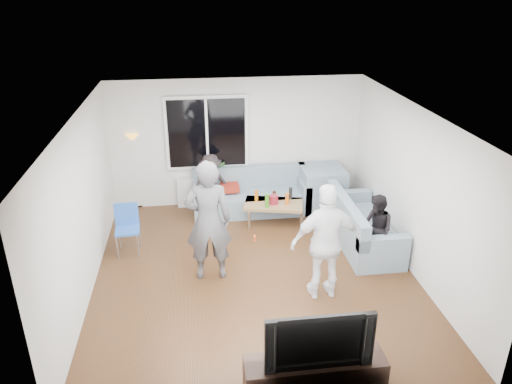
{
  "coord_description": "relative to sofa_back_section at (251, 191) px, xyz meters",
  "views": [
    {
      "loc": [
        -0.85,
        -6.61,
        4.35
      ],
      "look_at": [
        0.1,
        0.6,
        1.15
      ],
      "focal_mm": 34.35,
      "sensor_mm": 36.0,
      "label": 1
    }
  ],
  "objects": [
    {
      "name": "wall_back",
      "position": [
        -0.23,
        0.5,
        0.88
      ],
      "size": [
        5.0,
        0.04,
        2.6
      ],
      "primitive_type": "cube",
      "color": "silver",
      "rests_on": "ground"
    },
    {
      "name": "coffee_table",
      "position": [
        0.36,
        -0.53,
        -0.22
      ],
      "size": [
        1.21,
        0.83,
        0.4
      ],
      "primitive_type": "cube",
      "rotation": [
        0.0,
        0.0,
        -0.23
      ],
      "color": "olive",
      "rests_on": "floor"
    },
    {
      "name": "tv_console",
      "position": [
        0.14,
        -4.77,
        -0.2
      ],
      "size": [
        1.6,
        0.4,
        0.44
      ],
      "primitive_type": "cube",
      "color": "black",
      "rests_on": "floor"
    },
    {
      "name": "bottle_a",
      "position": [
        0.05,
        -0.39,
        0.08
      ],
      "size": [
        0.07,
        0.07,
        0.21
      ],
      "primitive_type": "cylinder",
      "color": "#CC660C",
      "rests_on": "coffee_table"
    },
    {
      "name": "cushion_yellow",
      "position": [
        -0.91,
        -0.02,
        0.09
      ],
      "size": [
        0.4,
        0.34,
        0.14
      ],
      "primitive_type": "cube",
      "rotation": [
        0.0,
        0.0,
        0.07
      ],
      "color": "gold",
      "rests_on": "sofa_back_section"
    },
    {
      "name": "player_right",
      "position": [
        0.72,
        -2.98,
        0.46
      ],
      "size": [
        1.06,
        0.47,
        1.78
      ],
      "primitive_type": "imported",
      "rotation": [
        0.0,
        0.0,
        3.18
      ],
      "color": "white",
      "rests_on": "floor"
    },
    {
      "name": "floor_lamp",
      "position": [
        -2.28,
        0.56,
        0.36
      ],
      "size": [
        0.32,
        0.32,
        1.56
      ],
      "primitive_type": null,
      "color": "orange",
      "rests_on": "floor"
    },
    {
      "name": "window_glass",
      "position": [
        -0.83,
        0.38,
        1.12
      ],
      "size": [
        1.5,
        0.02,
        1.35
      ],
      "primitive_type": "cube",
      "color": "black",
      "rests_on": "window_frame"
    },
    {
      "name": "television",
      "position": [
        0.14,
        -4.77,
        0.36
      ],
      "size": [
        1.2,
        0.16,
        0.69
      ],
      "primitive_type": "imported",
      "color": "black",
      "rests_on": "tv_console"
    },
    {
      "name": "bottle_e",
      "position": [
        0.72,
        -0.38,
        0.09
      ],
      "size": [
        0.07,
        0.07,
        0.23
      ],
      "primitive_type": "cylinder",
      "color": "black",
      "rests_on": "coffee_table"
    },
    {
      "name": "sofa_right_section",
      "position": [
        1.79,
        -1.57,
        0.0
      ],
      "size": [
        2.0,
        0.85,
        0.85
      ],
      "primitive_type": null,
      "rotation": [
        0.0,
        0.0,
        1.57
      ],
      "color": "slate",
      "rests_on": "floor"
    },
    {
      "name": "bottle_b",
      "position": [
        0.21,
        -0.7,
        0.11
      ],
      "size": [
        0.08,
        0.08,
        0.27
      ],
      "primitive_type": "cylinder",
      "color": "#358718",
      "rests_on": "coffee_table"
    },
    {
      "name": "bottle_d",
      "position": [
        0.6,
        -0.63,
        0.09
      ],
      "size": [
        0.07,
        0.07,
        0.23
      ],
      "primitive_type": "cylinder",
      "color": "#D36012",
      "rests_on": "coffee_table"
    },
    {
      "name": "wall_right",
      "position": [
        2.29,
        -2.27,
        0.88
      ],
      "size": [
        0.04,
        5.5,
        2.6
      ],
      "primitive_type": "cube",
      "color": "silver",
      "rests_on": "ground"
    },
    {
      "name": "sofa_corner",
      "position": [
        1.44,
        0.0,
        0.0
      ],
      "size": [
        0.85,
        0.85,
        0.85
      ],
      "primitive_type": "cube",
      "color": "slate",
      "rests_on": "floor"
    },
    {
      "name": "bottle_c",
      "position": [
        0.39,
        -0.41,
        0.07
      ],
      "size": [
        0.07,
        0.07,
        0.18
      ],
      "primitive_type": "cylinder",
      "color": "black",
      "rests_on": "coffee_table"
    },
    {
      "name": "window_mullion",
      "position": [
        -0.83,
        0.37,
        1.12
      ],
      "size": [
        0.05,
        0.03,
        1.35
      ],
      "primitive_type": "cube",
      "color": "white",
      "rests_on": "window_frame"
    },
    {
      "name": "potted_plant",
      "position": [
        -0.58,
        0.35,
        0.37
      ],
      "size": [
        0.21,
        0.18,
        0.35
      ],
      "primitive_type": "imported",
      "rotation": [
        0.0,
        0.0,
        0.15
      ],
      "color": "#2C6126",
      "rests_on": "radiator"
    },
    {
      "name": "vase",
      "position": [
        -0.94,
        0.35,
        0.27
      ],
      "size": [
        0.19,
        0.19,
        0.15
      ],
      "primitive_type": "imported",
      "rotation": [
        0.0,
        0.0,
        -0.34
      ],
      "color": "silver",
      "rests_on": "radiator"
    },
    {
      "name": "spectator_right",
      "position": [
        1.79,
        -2.15,
        0.16
      ],
      "size": [
        0.56,
        0.66,
        1.17
      ],
      "primitive_type": "imported",
      "rotation": [
        0.0,
        0.0,
        -1.34
      ],
      "color": "black",
      "rests_on": "floor"
    },
    {
      "name": "spectator_back",
      "position": [
        -0.79,
        0.03,
        0.19
      ],
      "size": [
        0.88,
        0.63,
        1.23
      ],
      "primitive_type": "imported",
      "rotation": [
        0.0,
        0.0,
        0.23
      ],
      "color": "black",
      "rests_on": "floor"
    },
    {
      "name": "wall_front",
      "position": [
        -0.23,
        -5.04,
        0.88
      ],
      "size": [
        5.0,
        0.04,
        2.6
      ],
      "primitive_type": "cube",
      "color": "silver",
      "rests_on": "ground"
    },
    {
      "name": "player_left",
      "position": [
        -0.93,
        -2.26,
        0.55
      ],
      "size": [
        0.72,
        0.47,
        1.95
      ],
      "primitive_type": "imported",
      "rotation": [
        0.0,
        0.0,
        3.13
      ],
      "color": "#4C4D51",
      "rests_on": "floor"
    },
    {
      "name": "window_frame",
      "position": [
        -0.83,
        0.42,
        1.12
      ],
      "size": [
        1.62,
        0.06,
        1.47
      ],
      "primitive_type": "cube",
      "color": "white",
      "rests_on": "wall_back"
    },
    {
      "name": "wall_left",
      "position": [
        -2.75,
        -2.27,
        0.88
      ],
      "size": [
        0.04,
        5.5,
        2.6
      ],
      "primitive_type": "cube",
      "color": "silver",
      "rests_on": "ground"
    },
    {
      "name": "sofa_back_section",
      "position": [
        0.0,
        0.0,
        0.0
      ],
      "size": [
        2.3,
        0.85,
        0.85
      ],
      "primitive_type": null,
      "color": "slate",
      "rests_on": "floor"
    },
    {
      "name": "side_chair",
      "position": [
        -2.28,
        -1.36,
        0.01
      ],
      "size": [
        0.43,
        0.43,
        0.86
      ],
      "primitive_type": null,
      "rotation": [
        0.0,
        0.0,
        0.08
      ],
      "color": "#295BB4",
      "rests_on": "floor"
    },
    {
      "name": "ceiling",
      "position": [
        -0.23,
        -2.27,
        2.2
      ],
      "size": [
        5.0,
        5.5,
        0.04
      ],
      "primitive_type": "cube",
      "color": "white",
      "rests_on": "ground"
    },
    {
      "name": "pitcher",
      "position": [
        0.36,
        -0.57,
        0.06
      ],
      "size": [
        0.17,
        0.17,
        0.17
      ],
      "primitive_type": "cylinder",
      "color": "maroon",
      "rests_on": "coffee_table"
    },
    {
      "name": "cushion_red",
      "position": [
        -0.43,
        0.06,
        0.09
      ],
      "size": [
        0.37,
        0.31,
        0.13
      ],
      "primitive_type": "cube",
      "rotation": [
        0.0,
        0.0,
        0.03
      ],
      "color": "maroon",
      "rests_on": "sofa_back_section"
    },
    {
      "name": "radiator",
      "position": [
        -0.83,
        0.38,
        -0.11
      ],
      "size": [
        1.3,
        0.12,
        0.62
      ],
      "primitive_type": "cube",
      "color": "silver",
      "rests_on": "floor"
    },
    {
      "name": "floor",
      "position": [
        -0.23,
        -2.27,
        -0.45
      ],
      "size": [
        5.0,
        5.5,
        0.04
      ],
      "primitive_type": "cube",
      "color": "#56351C",
      "rests_on": "ground"
    }
  ]
}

